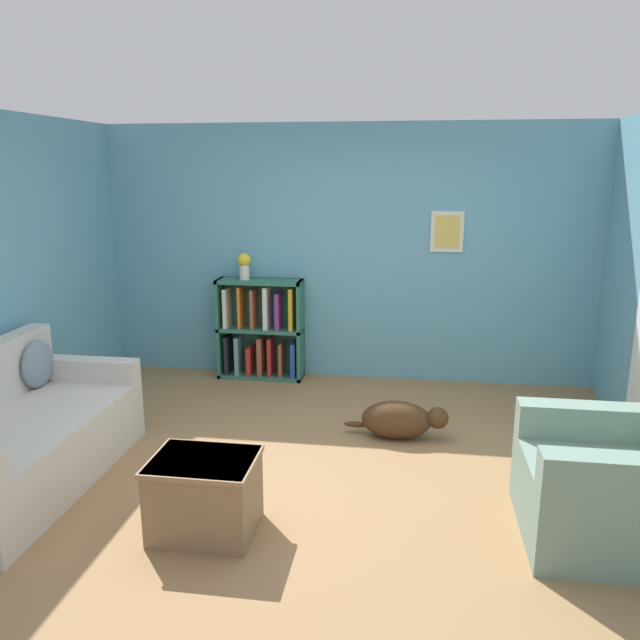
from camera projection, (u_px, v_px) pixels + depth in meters
name	position (u px, v px, depth m)	size (l,w,h in m)	color
ground_plane	(312.00, 473.00, 4.54)	(14.00, 14.00, 0.00)	#997047
wall_back	(347.00, 254.00, 6.40)	(5.60, 0.13, 2.60)	#609EB7
couch	(16.00, 440.00, 4.32)	(0.92, 1.86, 0.92)	beige
bookshelf	(261.00, 331.00, 6.52)	(0.89, 0.29, 1.05)	#2D6B56
recliner_chair	(620.00, 483.00, 3.66)	(0.97, 0.92, 1.01)	gray
coffee_table	(205.00, 493.00, 3.76)	(0.63, 0.50, 0.48)	#846647
dog	(400.00, 420.00, 5.09)	(0.86, 0.28, 0.31)	#472D19
vase	(244.00, 265.00, 6.36)	(0.13, 0.13, 0.27)	silver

